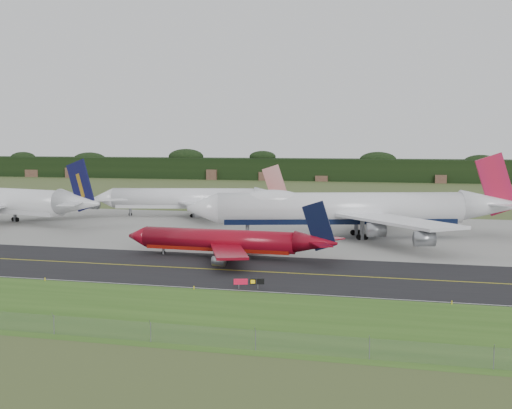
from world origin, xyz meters
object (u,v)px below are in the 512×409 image
(jet_red_737, at_px, (230,241))
(taxiway_sign, at_px, (249,282))
(jet_ba_747, at_px, (352,209))
(jet_navy_gold, at_px, (4,201))
(jet_star_tail, at_px, (194,199))

(jet_red_737, bearing_deg, taxiway_sign, -66.93)
(jet_ba_747, relative_size, taxiway_sign, 17.24)
(jet_red_737, xyz_separation_m, jet_navy_gold, (-75.82, 38.64, 2.66))
(jet_navy_gold, xyz_separation_m, jet_star_tail, (43.73, 29.21, -0.71))
(jet_star_tail, bearing_deg, jet_navy_gold, -146.26)
(jet_star_tail, height_order, taxiway_sign, jet_star_tail)
(jet_navy_gold, bearing_deg, jet_red_737, -27.00)
(jet_navy_gold, distance_m, taxiway_sign, 108.81)
(jet_ba_747, xyz_separation_m, jet_red_737, (-18.62, -34.20, -3.49))
(jet_red_737, height_order, jet_navy_gold, jet_navy_gold)
(jet_ba_747, relative_size, jet_star_tail, 1.32)
(jet_ba_747, height_order, jet_star_tail, jet_ba_747)
(jet_red_737, bearing_deg, jet_star_tail, 115.31)
(jet_navy_gold, relative_size, jet_star_tail, 1.18)
(jet_navy_gold, xyz_separation_m, taxiway_sign, (87.08, -65.07, -4.72))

